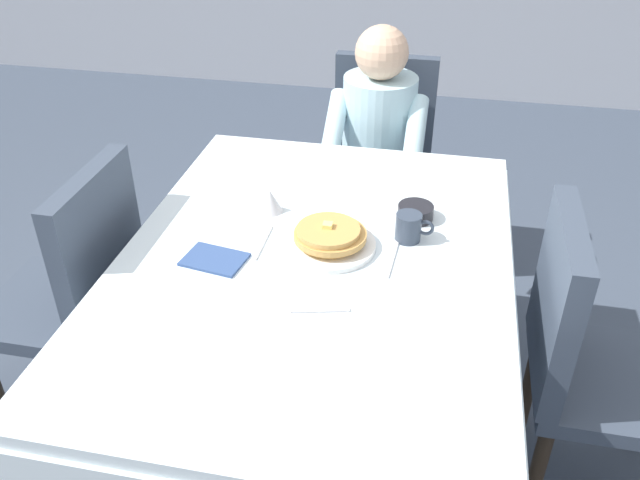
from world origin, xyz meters
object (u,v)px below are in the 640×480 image
plate_breakfast (328,244)px  cup_coffee (409,227)px  chair_diner (380,151)px  chair_left_side (79,284)px  spoon_near_edge (320,310)px  diner_person (377,137)px  breakfast_stack (329,235)px  knife_right_of_plate (392,257)px  dining_table_main (314,283)px  bowl_butter (416,212)px  syrup_pitcher (270,201)px  chair_right_side (582,351)px  fork_left_of_plate (263,243)px

plate_breakfast → cup_coffee: cup_coffee is taller
chair_diner → chair_left_side: same height
chair_left_side → spoon_near_edge: size_ratio=6.20×
diner_person → breakfast_stack: (-0.02, -0.95, 0.11)m
chair_left_side → breakfast_stack: chair_left_side is taller
chair_diner → knife_right_of_plate: chair_diner is taller
dining_table_main → bowl_butter: (0.26, 0.27, 0.11)m
syrup_pitcher → chair_right_side: bearing=-13.3°
breakfast_stack → syrup_pitcher: size_ratio=2.62×
diner_person → fork_left_of_plate: bearing=77.6°
fork_left_of_plate → chair_diner: bearing=-10.9°
diner_person → knife_right_of_plate: size_ratio=5.60×
chair_left_side → chair_diner: bearing=-35.1°
dining_table_main → knife_right_of_plate: knife_right_of_plate is taller
bowl_butter → knife_right_of_plate: 0.24m
bowl_butter → spoon_near_edge: (-0.20, -0.50, -0.02)m
diner_person → plate_breakfast: (-0.02, -0.95, 0.08)m
fork_left_of_plate → plate_breakfast: bearing=-84.1°
chair_right_side → dining_table_main: bearing=-90.0°
syrup_pitcher → spoon_near_edge: syrup_pitcher is taller
chair_right_side → spoon_near_edge: (-0.71, -0.23, 0.21)m
diner_person → knife_right_of_plate: bearing=99.7°
cup_coffee → knife_right_of_plate: bearing=-108.6°
spoon_near_edge → breakfast_stack: bearing=83.0°
bowl_butter → syrup_pitcher: (-0.45, -0.05, 0.02)m
breakfast_stack → cup_coffee: bearing=21.5°
bowl_butter → spoon_near_edge: 0.54m
knife_right_of_plate → spoon_near_edge: same height
chair_left_side → knife_right_of_plate: bearing=-87.5°
diner_person → chair_left_side: size_ratio=1.20×
dining_table_main → fork_left_of_plate: (-0.16, 0.04, 0.09)m
dining_table_main → chair_right_side: chair_right_side is taller
breakfast_stack → syrup_pitcher: (-0.22, 0.17, -0.00)m
cup_coffee → syrup_pitcher: cup_coffee is taller
chair_diner → spoon_near_edge: (0.01, -1.40, 0.21)m
diner_person → bowl_butter: bearing=106.0°
plate_breakfast → syrup_pitcher: bearing=142.7°
chair_right_side → syrup_pitcher: 1.02m
breakfast_stack → fork_left_of_plate: breakfast_stack is taller
diner_person → bowl_butter: size_ratio=10.18×
bowl_butter → chair_left_side: bearing=-165.2°
dining_table_main → chair_diner: chair_diner is taller
bowl_butter → dining_table_main: bearing=-133.8°
spoon_near_edge → chair_right_side: bearing=4.5°
plate_breakfast → breakfast_stack: (0.00, -0.00, 0.03)m
plate_breakfast → diner_person: bearing=88.6°
chair_left_side → spoon_near_edge: chair_left_side is taller
chair_diner → chair_left_side: (-0.82, -1.17, 0.00)m
dining_table_main → chair_left_side: bearing=180.0°
diner_person → breakfast_stack: size_ratio=5.34×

